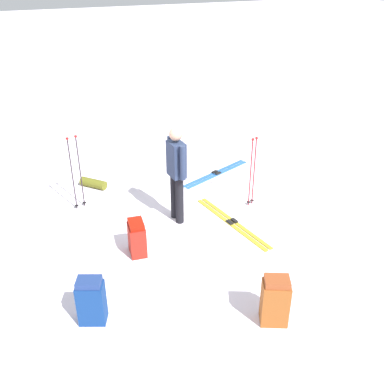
{
  "coord_description": "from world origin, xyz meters",
  "views": [
    {
      "loc": [
        2.68,
        5.67,
        4.03
      ],
      "look_at": [
        0.0,
        0.0,
        0.7
      ],
      "focal_mm": 40.82,
      "sensor_mm": 36.0,
      "label": 1
    }
  ],
  "objects_px": {
    "ski_pair_far": "(216,173)",
    "backpack_large_dark": "(91,301)",
    "skier_standing": "(177,170)",
    "backpack_bright": "(275,301)",
    "ski_poles_planted_far": "(253,168)",
    "sleeping_mat_rolled": "(93,183)",
    "ski_pair_near": "(232,222)",
    "ski_poles_planted_near": "(76,169)",
    "backpack_small_spare": "(137,238)"
  },
  "relations": [
    {
      "from": "ski_pair_far",
      "to": "backpack_large_dark",
      "type": "distance_m",
      "value": 4.65
    },
    {
      "from": "backpack_bright",
      "to": "sleeping_mat_rolled",
      "type": "bearing_deg",
      "value": -76.12
    },
    {
      "from": "sleeping_mat_rolled",
      "to": "ski_pair_far",
      "type": "bearing_deg",
      "value": 168.52
    },
    {
      "from": "ski_poles_planted_far",
      "to": "sleeping_mat_rolled",
      "type": "relative_size",
      "value": 2.41
    },
    {
      "from": "skier_standing",
      "to": "ski_pair_near",
      "type": "height_order",
      "value": "skier_standing"
    },
    {
      "from": "ski_pair_near",
      "to": "sleeping_mat_rolled",
      "type": "xyz_separation_m",
      "value": [
        1.84,
        -2.37,
        0.08
      ]
    },
    {
      "from": "ski_poles_planted_near",
      "to": "ski_pair_near",
      "type": "bearing_deg",
      "value": 143.14
    },
    {
      "from": "ski_pair_far",
      "to": "backpack_large_dark",
      "type": "xyz_separation_m",
      "value": [
        3.43,
        3.12,
        0.31
      ]
    },
    {
      "from": "backpack_large_dark",
      "to": "backpack_small_spare",
      "type": "height_order",
      "value": "backpack_large_dark"
    },
    {
      "from": "ski_poles_planted_far",
      "to": "backpack_bright",
      "type": "bearing_deg",
      "value": 63.48
    },
    {
      "from": "backpack_large_dark",
      "to": "sleeping_mat_rolled",
      "type": "height_order",
      "value": "backpack_large_dark"
    },
    {
      "from": "ski_pair_far",
      "to": "sleeping_mat_rolled",
      "type": "bearing_deg",
      "value": -11.48
    },
    {
      "from": "ski_pair_near",
      "to": "backpack_large_dark",
      "type": "relative_size",
      "value": 2.97
    },
    {
      "from": "ski_pair_near",
      "to": "backpack_bright",
      "type": "xyz_separation_m",
      "value": [
        0.7,
        2.24,
        0.32
      ]
    },
    {
      "from": "backpack_large_dark",
      "to": "ski_poles_planted_near",
      "type": "height_order",
      "value": "ski_poles_planted_near"
    },
    {
      "from": "ski_pair_far",
      "to": "ski_poles_planted_near",
      "type": "bearing_deg",
      "value": 3.34
    },
    {
      "from": "ski_poles_planted_near",
      "to": "sleeping_mat_rolled",
      "type": "xyz_separation_m",
      "value": [
        -0.41,
        -0.68,
        -0.68
      ]
    },
    {
      "from": "skier_standing",
      "to": "backpack_bright",
      "type": "distance_m",
      "value": 2.84
    },
    {
      "from": "ski_poles_planted_near",
      "to": "sleeping_mat_rolled",
      "type": "bearing_deg",
      "value": -121.17
    },
    {
      "from": "skier_standing",
      "to": "backpack_large_dark",
      "type": "relative_size",
      "value": 2.61
    },
    {
      "from": "backpack_large_dark",
      "to": "ski_pair_near",
      "type": "bearing_deg",
      "value": -155.24
    },
    {
      "from": "ski_pair_near",
      "to": "ski_poles_planted_near",
      "type": "height_order",
      "value": "ski_poles_planted_near"
    },
    {
      "from": "ski_poles_planted_far",
      "to": "backpack_large_dark",
      "type": "bearing_deg",
      "value": 26.71
    },
    {
      "from": "ski_pair_far",
      "to": "backpack_large_dark",
      "type": "relative_size",
      "value": 2.75
    },
    {
      "from": "backpack_bright",
      "to": "ski_poles_planted_far",
      "type": "xyz_separation_m",
      "value": [
        -1.34,
        -2.68,
        0.41
      ]
    },
    {
      "from": "backpack_bright",
      "to": "ski_poles_planted_near",
      "type": "xyz_separation_m",
      "value": [
        1.55,
        -3.93,
        0.44
      ]
    },
    {
      "from": "ski_pair_near",
      "to": "sleeping_mat_rolled",
      "type": "height_order",
      "value": "sleeping_mat_rolled"
    },
    {
      "from": "backpack_bright",
      "to": "ski_pair_far",
      "type": "bearing_deg",
      "value": -108.6
    },
    {
      "from": "ski_pair_far",
      "to": "sleeping_mat_rolled",
      "type": "height_order",
      "value": "sleeping_mat_rolled"
    },
    {
      "from": "backpack_small_spare",
      "to": "ski_poles_planted_far",
      "type": "bearing_deg",
      "value": -166.69
    },
    {
      "from": "backpack_small_spare",
      "to": "sleeping_mat_rolled",
      "type": "xyz_separation_m",
      "value": [
        0.07,
        -2.5,
        -0.19
      ]
    },
    {
      "from": "ski_poles_planted_far",
      "to": "ski_pair_near",
      "type": "bearing_deg",
      "value": 34.29
    },
    {
      "from": "ski_pair_far",
      "to": "backpack_large_dark",
      "type": "height_order",
      "value": "backpack_large_dark"
    },
    {
      "from": "skier_standing",
      "to": "ski_poles_planted_far",
      "type": "distance_m",
      "value": 1.47
    },
    {
      "from": "skier_standing",
      "to": "ski_pair_near",
      "type": "xyz_separation_m",
      "value": [
        -0.81,
        0.52,
        -0.94
      ]
    },
    {
      "from": "ski_poles_planted_near",
      "to": "backpack_large_dark",
      "type": "bearing_deg",
      "value": 80.5
    },
    {
      "from": "backpack_bright",
      "to": "ski_poles_planted_far",
      "type": "bearing_deg",
      "value": -116.52
    },
    {
      "from": "backpack_small_spare",
      "to": "skier_standing",
      "type": "bearing_deg",
      "value": -145.63
    },
    {
      "from": "ski_pair_far",
      "to": "skier_standing",
      "type": "bearing_deg",
      "value": 41.81
    },
    {
      "from": "ski_pair_far",
      "to": "backpack_small_spare",
      "type": "bearing_deg",
      "value": 39.08
    },
    {
      "from": "backpack_small_spare",
      "to": "ski_poles_planted_near",
      "type": "height_order",
      "value": "ski_poles_planted_near"
    },
    {
      "from": "backpack_large_dark",
      "to": "sleeping_mat_rolled",
      "type": "xyz_separation_m",
      "value": [
        -0.91,
        -3.63,
        -0.23
      ]
    },
    {
      "from": "ski_pair_near",
      "to": "ski_poles_planted_far",
      "type": "xyz_separation_m",
      "value": [
        -0.64,
        -0.44,
        0.72
      ]
    },
    {
      "from": "backpack_large_dark",
      "to": "backpack_small_spare",
      "type": "xyz_separation_m",
      "value": [
        -0.98,
        -1.13,
        -0.04
      ]
    },
    {
      "from": "ski_pair_far",
      "to": "ski_poles_planted_far",
      "type": "distance_m",
      "value": 1.59
    },
    {
      "from": "ski_pair_near",
      "to": "ski_pair_far",
      "type": "xyz_separation_m",
      "value": [
        -0.68,
        -1.86,
        0.0
      ]
    },
    {
      "from": "backpack_large_dark",
      "to": "backpack_bright",
      "type": "bearing_deg",
      "value": 154.43
    },
    {
      "from": "backpack_large_dark",
      "to": "ski_pair_far",
      "type": "bearing_deg",
      "value": -137.67
    },
    {
      "from": "ski_poles_planted_near",
      "to": "ski_pair_far",
      "type": "bearing_deg",
      "value": -176.66
    },
    {
      "from": "ski_pair_far",
      "to": "ski_poles_planted_near",
      "type": "distance_m",
      "value": 3.03
    }
  ]
}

